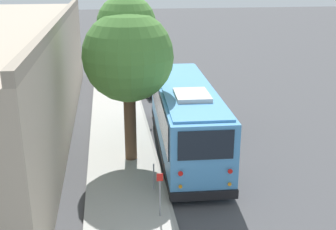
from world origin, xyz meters
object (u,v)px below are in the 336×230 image
(shuttle_bus, at_px, (185,115))
(sign_post_far, at_px, (154,177))
(parked_sedan_navy, at_px, (145,66))
(sign_post_near, at_px, (160,194))
(parked_sedan_white, at_px, (155,84))
(street_tree, at_px, (128,50))
(fire_hydrant, at_px, (134,97))

(shuttle_bus, relative_size, sign_post_far, 9.73)
(parked_sedan_navy, height_order, sign_post_near, sign_post_near)
(parked_sedan_white, relative_size, street_tree, 0.60)
(street_tree, distance_m, fire_hydrant, 9.57)
(parked_sedan_navy, bearing_deg, parked_sedan_white, 178.18)
(parked_sedan_navy, relative_size, sign_post_far, 4.21)
(parked_sedan_navy, xyz_separation_m, sign_post_near, (-22.31, 1.63, 0.38))
(fire_hydrant, bearing_deg, street_tree, 175.09)
(sign_post_near, relative_size, sign_post_far, 1.51)
(shuttle_bus, relative_size, street_tree, 1.47)
(shuttle_bus, bearing_deg, sign_post_far, 155.78)
(street_tree, distance_m, sign_post_near, 6.53)
(parked_sedan_white, relative_size, parked_sedan_navy, 0.94)
(parked_sedan_white, distance_m, fire_hydrant, 3.35)
(parked_sedan_white, distance_m, street_tree, 12.37)
(street_tree, xyz_separation_m, sign_post_far, (-3.13, -0.70, -4.39))
(street_tree, bearing_deg, sign_post_far, -167.46)
(sign_post_far, xyz_separation_m, fire_hydrant, (11.53, -0.03, -0.14))
(sign_post_far, height_order, fire_hydrant, sign_post_far)
(parked_sedan_navy, bearing_deg, sign_post_far, 172.34)
(shuttle_bus, xyz_separation_m, fire_hydrant, (7.65, 1.94, -1.27))
(shuttle_bus, bearing_deg, parked_sedan_white, 3.72)
(shuttle_bus, distance_m, sign_post_far, 4.49)
(parked_sedan_white, bearing_deg, fire_hydrant, 143.77)
(parked_sedan_navy, xyz_separation_m, street_tree, (-17.28, 2.33, 4.47))
(parked_sedan_white, xyz_separation_m, fire_hydrant, (-2.86, 1.74, -0.05))
(parked_sedan_navy, height_order, street_tree, street_tree)
(street_tree, distance_m, sign_post_far, 5.43)
(shuttle_bus, bearing_deg, fire_hydrant, 16.83)
(parked_sedan_navy, height_order, fire_hydrant, parked_sedan_navy)
(shuttle_bus, relative_size, sign_post_near, 6.47)
(street_tree, xyz_separation_m, sign_post_near, (-5.04, -0.70, -4.09))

